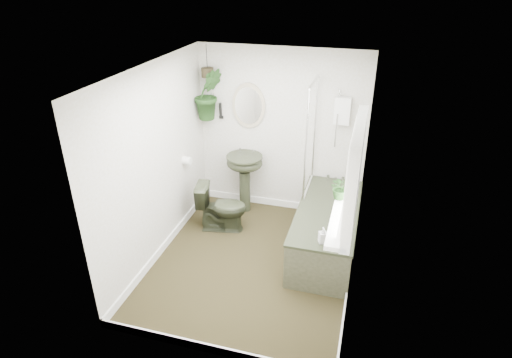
# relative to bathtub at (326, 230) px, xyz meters

# --- Properties ---
(floor) EXTENTS (2.30, 2.80, 0.02)m
(floor) POSITION_rel_bathtub_xyz_m (-0.80, -0.50, -0.30)
(floor) COLOR black
(floor) RESTS_ON ground
(ceiling) EXTENTS (2.30, 2.80, 0.02)m
(ceiling) POSITION_rel_bathtub_xyz_m (-0.80, -0.50, 2.02)
(ceiling) COLOR white
(ceiling) RESTS_ON ground
(wall_back) EXTENTS (2.30, 0.02, 2.30)m
(wall_back) POSITION_rel_bathtub_xyz_m (-0.80, 0.91, 0.86)
(wall_back) COLOR silver
(wall_back) RESTS_ON ground
(wall_front) EXTENTS (2.30, 0.02, 2.30)m
(wall_front) POSITION_rel_bathtub_xyz_m (-0.80, -1.91, 0.86)
(wall_front) COLOR silver
(wall_front) RESTS_ON ground
(wall_left) EXTENTS (0.02, 2.80, 2.30)m
(wall_left) POSITION_rel_bathtub_xyz_m (-1.96, -0.50, 0.86)
(wall_left) COLOR silver
(wall_left) RESTS_ON ground
(wall_right) EXTENTS (0.02, 2.80, 2.30)m
(wall_right) POSITION_rel_bathtub_xyz_m (0.36, -0.50, 0.86)
(wall_right) COLOR silver
(wall_right) RESTS_ON ground
(skirting) EXTENTS (2.30, 2.80, 0.10)m
(skirting) POSITION_rel_bathtub_xyz_m (-0.80, -0.50, -0.24)
(skirting) COLOR white
(skirting) RESTS_ON floor
(bathtub) EXTENTS (0.72, 1.72, 0.58)m
(bathtub) POSITION_rel_bathtub_xyz_m (0.00, 0.00, 0.00)
(bathtub) COLOR #2A2F1F
(bathtub) RESTS_ON floor
(bath_screen) EXTENTS (0.04, 0.72, 1.40)m
(bath_screen) POSITION_rel_bathtub_xyz_m (-0.33, 0.49, 0.99)
(bath_screen) COLOR silver
(bath_screen) RESTS_ON bathtub
(shower_box) EXTENTS (0.20, 0.10, 0.35)m
(shower_box) POSITION_rel_bathtub_xyz_m (0.00, 0.84, 1.26)
(shower_box) COLOR white
(shower_box) RESTS_ON wall_back
(oval_mirror) EXTENTS (0.46, 0.03, 0.62)m
(oval_mirror) POSITION_rel_bathtub_xyz_m (-1.25, 0.87, 1.21)
(oval_mirror) COLOR tan
(oval_mirror) RESTS_ON wall_back
(wall_sconce) EXTENTS (0.04, 0.04, 0.22)m
(wall_sconce) POSITION_rel_bathtub_xyz_m (-1.65, 0.86, 1.11)
(wall_sconce) COLOR black
(wall_sconce) RESTS_ON wall_back
(toilet_roll_holder) EXTENTS (0.11, 0.11, 0.11)m
(toilet_roll_holder) POSITION_rel_bathtub_xyz_m (-1.90, 0.20, 0.61)
(toilet_roll_holder) COLOR white
(toilet_roll_holder) RESTS_ON wall_left
(window_recess) EXTENTS (0.08, 1.00, 0.90)m
(window_recess) POSITION_rel_bathtub_xyz_m (0.29, -1.20, 1.36)
(window_recess) COLOR white
(window_recess) RESTS_ON wall_right
(window_sill) EXTENTS (0.18, 1.00, 0.04)m
(window_sill) POSITION_rel_bathtub_xyz_m (0.22, -1.20, 0.94)
(window_sill) COLOR white
(window_sill) RESTS_ON wall_right
(window_blinds) EXTENTS (0.01, 0.86, 0.76)m
(window_blinds) POSITION_rel_bathtub_xyz_m (0.24, -1.20, 1.36)
(window_blinds) COLOR white
(window_blinds) RESTS_ON wall_right
(toilet) EXTENTS (0.70, 0.48, 0.66)m
(toilet) POSITION_rel_bathtub_xyz_m (-1.40, 0.10, 0.04)
(toilet) COLOR #2A2F1F
(toilet) RESTS_ON floor
(pedestal_sink) EXTENTS (0.55, 0.49, 0.86)m
(pedestal_sink) POSITION_rel_bathtub_xyz_m (-1.25, 0.66, 0.14)
(pedestal_sink) COLOR #2A2F1F
(pedestal_sink) RESTS_ON floor
(sill_plant) EXTENTS (0.26, 0.24, 0.22)m
(sill_plant) POSITION_rel_bathtub_xyz_m (0.17, -0.90, 1.07)
(sill_plant) COLOR black
(sill_plant) RESTS_ON window_sill
(hanging_plant) EXTENTS (0.49, 0.47, 0.70)m
(hanging_plant) POSITION_rel_bathtub_xyz_m (-1.77, 0.75, 1.36)
(hanging_plant) COLOR black
(hanging_plant) RESTS_ON ceiling
(soap_bottle) EXTENTS (0.11, 0.11, 0.18)m
(soap_bottle) POSITION_rel_bathtub_xyz_m (0.03, -0.69, 0.38)
(soap_bottle) COLOR black
(soap_bottle) RESTS_ON bathtub
(hanging_pot) EXTENTS (0.16, 0.16, 0.12)m
(hanging_pot) POSITION_rel_bathtub_xyz_m (-1.77, 0.75, 1.65)
(hanging_pot) COLOR #2D2616
(hanging_pot) RESTS_ON ceiling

